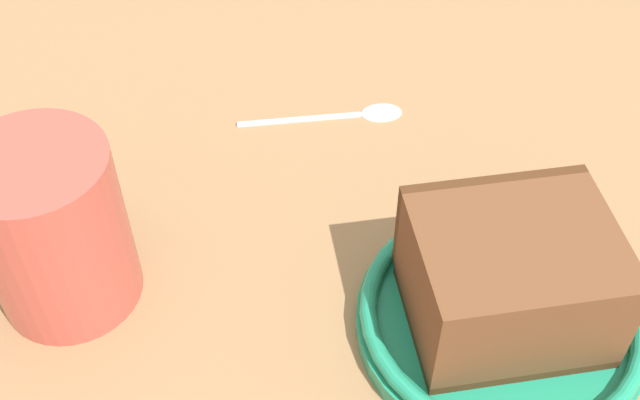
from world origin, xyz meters
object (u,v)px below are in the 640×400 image
object	(u,v)px
teaspoon	(356,112)
cake_slice	(509,277)
small_plate	(500,319)
tea_mug	(53,227)

from	to	relation	value
teaspoon	cake_slice	bearing A→B (deg)	145.83
small_plate	tea_mug	xyz separation A→B (cm)	(21.81, 11.04, 4.23)
tea_mug	teaspoon	world-z (taller)	tea_mug
small_plate	teaspoon	xyz separation A→B (cm)	(16.34, -11.17, -0.69)
small_plate	tea_mug	distance (cm)	24.81
cake_slice	tea_mug	world-z (taller)	tea_mug
tea_mug	teaspoon	size ratio (longest dim) A/B	1.06
cake_slice	tea_mug	xyz separation A→B (cm)	(21.63, 11.24, 0.84)
small_plate	teaspoon	size ratio (longest dim) A/B	1.62
teaspoon	tea_mug	bearing A→B (deg)	76.15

